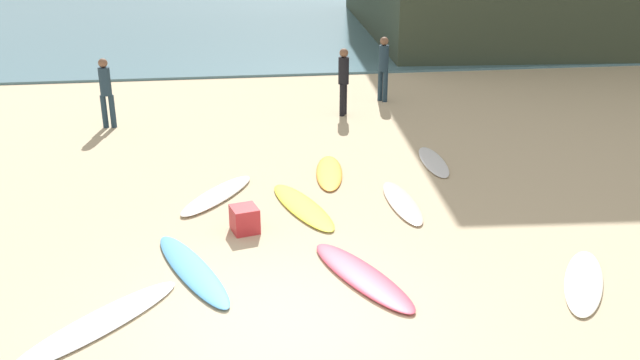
{
  "coord_description": "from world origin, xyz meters",
  "views": [
    {
      "loc": [
        -0.61,
        -7.53,
        4.91
      ],
      "look_at": [
        1.06,
        4.27,
        0.3
      ],
      "focal_mm": 37.84,
      "sensor_mm": 36.0,
      "label": 1
    }
  ],
  "objects_px": {
    "surfboard_1": "(584,282)",
    "surfboard_4": "(362,276)",
    "surfboard_2": "(217,195)",
    "surfboard_3": "(402,202)",
    "surfboard_0": "(433,162)",
    "surfboard_7": "(302,206)",
    "beachgoer_mid": "(383,65)",
    "surfboard_5": "(192,269)",
    "beach_cooler": "(245,219)",
    "beachgoer_near": "(106,89)",
    "surfboard_8": "(100,322)",
    "beachgoer_far": "(344,78)",
    "surfboard_6": "(329,173)"
  },
  "relations": [
    {
      "from": "surfboard_1",
      "to": "beach_cooler",
      "type": "relative_size",
      "value": 4.51
    },
    {
      "from": "beachgoer_mid",
      "to": "surfboard_3",
      "type": "bearing_deg",
      "value": -42.98
    },
    {
      "from": "surfboard_4",
      "to": "beachgoer_far",
      "type": "distance_m",
      "value": 8.92
    },
    {
      "from": "surfboard_1",
      "to": "surfboard_5",
      "type": "bearing_deg",
      "value": 18.58
    },
    {
      "from": "surfboard_1",
      "to": "beachgoer_far",
      "type": "xyz_separation_m",
      "value": [
        -1.89,
        9.38,
        0.97
      ]
    },
    {
      "from": "surfboard_2",
      "to": "beach_cooler",
      "type": "height_order",
      "value": "beach_cooler"
    },
    {
      "from": "surfboard_1",
      "to": "surfboard_7",
      "type": "distance_m",
      "value": 4.95
    },
    {
      "from": "surfboard_5",
      "to": "beachgoer_near",
      "type": "bearing_deg",
      "value": -96.19
    },
    {
      "from": "beachgoer_far",
      "to": "surfboard_1",
      "type": "bearing_deg",
      "value": 38.79
    },
    {
      "from": "surfboard_3",
      "to": "surfboard_4",
      "type": "xyz_separation_m",
      "value": [
        -1.28,
        -2.61,
        0.01
      ]
    },
    {
      "from": "surfboard_7",
      "to": "beach_cooler",
      "type": "bearing_deg",
      "value": -159.38
    },
    {
      "from": "surfboard_0",
      "to": "beachgoer_far",
      "type": "xyz_separation_m",
      "value": [
        -1.27,
        4.07,
        0.97
      ]
    },
    {
      "from": "beach_cooler",
      "to": "surfboard_0",
      "type": "bearing_deg",
      "value": 34.45
    },
    {
      "from": "surfboard_1",
      "to": "beachgoer_far",
      "type": "height_order",
      "value": "beachgoer_far"
    },
    {
      "from": "surfboard_3",
      "to": "beachgoer_far",
      "type": "distance_m",
      "value": 6.25
    },
    {
      "from": "surfboard_4",
      "to": "surfboard_8",
      "type": "relative_size",
      "value": 0.94
    },
    {
      "from": "surfboard_0",
      "to": "beachgoer_near",
      "type": "xyz_separation_m",
      "value": [
        -7.31,
        3.74,
        0.95
      ]
    },
    {
      "from": "surfboard_3",
      "to": "beachgoer_near",
      "type": "distance_m",
      "value": 8.48
    },
    {
      "from": "surfboard_0",
      "to": "surfboard_5",
      "type": "bearing_deg",
      "value": -136.25
    },
    {
      "from": "surfboard_8",
      "to": "beachgoer_near",
      "type": "xyz_separation_m",
      "value": [
        -1.18,
        9.16,
        0.95
      ]
    },
    {
      "from": "surfboard_5",
      "to": "beach_cooler",
      "type": "xyz_separation_m",
      "value": [
        0.84,
        1.31,
        0.18
      ]
    },
    {
      "from": "surfboard_8",
      "to": "beachgoer_near",
      "type": "height_order",
      "value": "beachgoer_near"
    },
    {
      "from": "surfboard_5",
      "to": "beachgoer_near",
      "type": "distance_m",
      "value": 8.29
    },
    {
      "from": "surfboard_7",
      "to": "beachgoer_mid",
      "type": "relative_size",
      "value": 1.29
    },
    {
      "from": "surfboard_7",
      "to": "surfboard_8",
      "type": "height_order",
      "value": "surfboard_7"
    },
    {
      "from": "surfboard_2",
      "to": "surfboard_7",
      "type": "xyz_separation_m",
      "value": [
        1.54,
        -0.75,
        -0.01
      ]
    },
    {
      "from": "beachgoer_near",
      "to": "surfboard_8",
      "type": "bearing_deg",
      "value": -79.95
    },
    {
      "from": "surfboard_2",
      "to": "surfboard_7",
      "type": "bearing_deg",
      "value": -172.79
    },
    {
      "from": "surfboard_1",
      "to": "surfboard_3",
      "type": "xyz_separation_m",
      "value": [
        -1.86,
        3.21,
        0.0
      ]
    },
    {
      "from": "surfboard_7",
      "to": "beachgoer_far",
      "type": "distance_m",
      "value": 6.44
    },
    {
      "from": "surfboard_4",
      "to": "surfboard_8",
      "type": "xyz_separation_m",
      "value": [
        -3.61,
        -0.71,
        -0.01
      ]
    },
    {
      "from": "surfboard_3",
      "to": "surfboard_8",
      "type": "bearing_deg",
      "value": -146.85
    },
    {
      "from": "surfboard_8",
      "to": "beachgoer_far",
      "type": "relative_size",
      "value": 1.43
    },
    {
      "from": "surfboard_2",
      "to": "surfboard_3",
      "type": "relative_size",
      "value": 1.06
    },
    {
      "from": "surfboard_1",
      "to": "surfboard_8",
      "type": "height_order",
      "value": "surfboard_8"
    },
    {
      "from": "surfboard_2",
      "to": "surfboard_7",
      "type": "relative_size",
      "value": 0.93
    },
    {
      "from": "beachgoer_far",
      "to": "surfboard_2",
      "type": "bearing_deg",
      "value": -4.7
    },
    {
      "from": "surfboard_2",
      "to": "surfboard_3",
      "type": "distance_m",
      "value": 3.48
    },
    {
      "from": "surfboard_8",
      "to": "beach_cooler",
      "type": "distance_m",
      "value": 3.24
    },
    {
      "from": "surfboard_5",
      "to": "beachgoer_mid",
      "type": "bearing_deg",
      "value": -140.73
    },
    {
      "from": "surfboard_1",
      "to": "surfboard_4",
      "type": "height_order",
      "value": "surfboard_4"
    },
    {
      "from": "surfboard_2",
      "to": "surfboard_0",
      "type": "bearing_deg",
      "value": -131.37
    },
    {
      "from": "beachgoer_near",
      "to": "beachgoer_mid",
      "type": "distance_m",
      "value": 7.6
    },
    {
      "from": "surfboard_1",
      "to": "surfboard_3",
      "type": "bearing_deg",
      "value": -29.72
    },
    {
      "from": "surfboard_0",
      "to": "surfboard_3",
      "type": "height_order",
      "value": "surfboard_3"
    },
    {
      "from": "surfboard_0",
      "to": "surfboard_6",
      "type": "relative_size",
      "value": 0.95
    },
    {
      "from": "surfboard_3",
      "to": "beach_cooler",
      "type": "height_order",
      "value": "beach_cooler"
    },
    {
      "from": "surfboard_8",
      "to": "beach_cooler",
      "type": "height_order",
      "value": "beach_cooler"
    },
    {
      "from": "surfboard_6",
      "to": "surfboard_1",
      "type": "bearing_deg",
      "value": -51.18
    },
    {
      "from": "surfboard_3",
      "to": "surfboard_6",
      "type": "relative_size",
      "value": 1.01
    }
  ]
}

